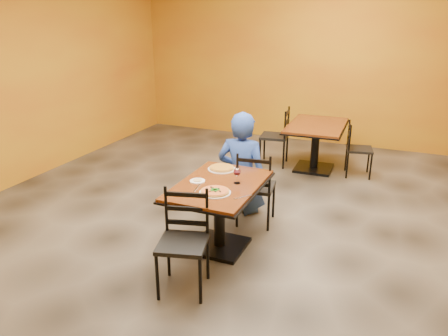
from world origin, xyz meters
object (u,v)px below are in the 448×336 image
at_px(table_main, 219,201).
at_px(plate_far, 222,169).
at_px(chair_second_left, 274,137).
at_px(chair_main_far, 256,187).
at_px(diner, 242,162).
at_px(wine_glass, 237,175).
at_px(table_second, 316,136).
at_px(side_plate, 197,181).
at_px(chair_second_right, 359,150).
at_px(pizza_main, 215,191).
at_px(chair_main_near, 183,244).
at_px(plate_main, 215,193).
at_px(pizza_far, 222,168).

distance_m(table_main, plate_far, 0.47).
xyz_separation_m(chair_second_left, plate_far, (0.12, -2.47, 0.28)).
xyz_separation_m(chair_main_far, diner, (-0.29, 0.27, 0.19)).
bearing_deg(wine_glass, table_main, -153.11).
distance_m(table_second, side_plate, 2.98).
bearing_deg(diner, chair_main_far, 133.09).
xyz_separation_m(table_main, side_plate, (-0.23, -0.03, 0.20)).
relative_size(table_main, diner, 0.95).
relative_size(chair_second_right, diner, 0.65).
bearing_deg(side_plate, table_second, 77.27).
bearing_deg(diner, side_plate, 80.87).
distance_m(chair_second_left, diner, 1.87).
height_order(chair_second_left, diner, diner).
xyz_separation_m(diner, pizza_main, (0.19, -1.25, 0.13)).
bearing_deg(side_plate, table_main, 8.04).
xyz_separation_m(chair_main_near, chair_main_far, (0.16, 1.55, -0.01)).
bearing_deg(plate_far, plate_main, -72.33).
height_order(table_main, pizza_main, pizza_main).
xyz_separation_m(plate_main, plate_far, (-0.21, 0.64, 0.00)).
relative_size(chair_second_right, pizza_main, 2.96).
bearing_deg(diner, chair_second_right, -126.67).
distance_m(chair_second_left, pizza_main, 3.14).
xyz_separation_m(table_second, pizza_far, (-0.57, -2.47, 0.21)).
xyz_separation_m(diner, wine_glass, (0.29, -0.92, 0.20)).
xyz_separation_m(table_second, side_plate, (-0.66, -2.90, 0.20)).
distance_m(chair_main_near, chair_second_left, 3.69).
relative_size(table_second, diner, 1.02).
relative_size(chair_second_right, wine_glass, 4.66).
xyz_separation_m(table_second, plate_main, (-0.36, -3.11, 0.20)).
xyz_separation_m(side_plate, wine_glass, (0.40, 0.12, 0.08)).
bearing_deg(chair_second_right, plate_main, 150.40).
distance_m(chair_main_near, diner, 1.83).
relative_size(diner, side_plate, 8.06).
height_order(table_main, plate_main, plate_main).
bearing_deg(chair_second_right, pizza_main, 150.40).
distance_m(chair_main_far, plate_main, 1.02).
height_order(chair_main_near, chair_second_right, chair_main_near).
height_order(plate_main, plate_far, same).
height_order(table_main, wine_glass, wine_glass).
relative_size(chair_second_right, plate_far, 2.71).
xyz_separation_m(chair_second_right, diner, (-1.23, -1.86, 0.23)).
height_order(table_second, plate_far, plate_far).
distance_m(plate_main, side_plate, 0.36).
xyz_separation_m(table_main, pizza_far, (-0.14, 0.40, 0.21)).
distance_m(table_main, wine_glass, 0.34).
relative_size(chair_main_far, wine_glass, 5.10).
bearing_deg(table_second, chair_main_near, -96.59).
relative_size(table_main, pizza_far, 4.39).
bearing_deg(diner, table_second, -109.64).
bearing_deg(chair_main_near, chair_second_left, 78.92).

